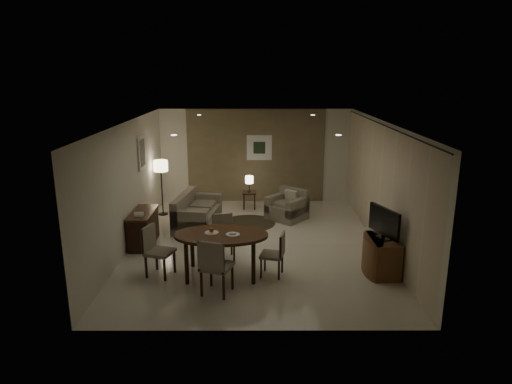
{
  "coord_description": "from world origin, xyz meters",
  "views": [
    {
      "loc": [
        -0.01,
        -9.53,
        3.75
      ],
      "look_at": [
        0.0,
        0.2,
        1.15
      ],
      "focal_mm": 32.0,
      "sensor_mm": 36.0,
      "label": 1
    }
  ],
  "objects_px": {
    "tv_cabinet": "(383,256)",
    "side_table": "(249,200)",
    "chair_left": "(160,251)",
    "floor_lamp": "(162,188)",
    "armchair": "(287,205)",
    "sofa": "(197,210)",
    "console_desk": "(143,228)",
    "chair_far": "(224,238)",
    "chair_right": "(272,254)",
    "chair_near": "(217,265)",
    "dining_table": "(222,255)"
  },
  "relations": [
    {
      "from": "armchair",
      "to": "floor_lamp",
      "type": "height_order",
      "value": "floor_lamp"
    },
    {
      "from": "chair_near",
      "to": "sofa",
      "type": "relative_size",
      "value": 0.59
    },
    {
      "from": "chair_near",
      "to": "chair_right",
      "type": "relative_size",
      "value": 1.21
    },
    {
      "from": "sofa",
      "to": "armchair",
      "type": "distance_m",
      "value": 2.31
    },
    {
      "from": "chair_near",
      "to": "armchair",
      "type": "distance_m",
      "value": 4.33
    },
    {
      "from": "chair_far",
      "to": "floor_lamp",
      "type": "xyz_separation_m",
      "value": [
        -1.84,
        3.0,
        0.28
      ]
    },
    {
      "from": "tv_cabinet",
      "to": "chair_right",
      "type": "bearing_deg",
      "value": -177.42
    },
    {
      "from": "chair_left",
      "to": "armchair",
      "type": "distance_m",
      "value": 4.26
    },
    {
      "from": "floor_lamp",
      "to": "chair_near",
      "type": "bearing_deg",
      "value": -67.87
    },
    {
      "from": "chair_left",
      "to": "floor_lamp",
      "type": "distance_m",
      "value": 3.84
    },
    {
      "from": "console_desk",
      "to": "chair_right",
      "type": "relative_size",
      "value": 1.42
    },
    {
      "from": "dining_table",
      "to": "chair_left",
      "type": "xyz_separation_m",
      "value": [
        -1.15,
        -0.02,
        0.07
      ]
    },
    {
      "from": "floor_lamp",
      "to": "console_desk",
      "type": "bearing_deg",
      "value": -89.82
    },
    {
      "from": "tv_cabinet",
      "to": "chair_right",
      "type": "height_order",
      "value": "chair_right"
    },
    {
      "from": "tv_cabinet",
      "to": "side_table",
      "type": "distance_m",
      "value": 4.96
    },
    {
      "from": "sofa",
      "to": "floor_lamp",
      "type": "distance_m",
      "value": 1.46
    },
    {
      "from": "armchair",
      "to": "chair_far",
      "type": "bearing_deg",
      "value": -78.38
    },
    {
      "from": "side_table",
      "to": "chair_right",
      "type": "bearing_deg",
      "value": -83.72
    },
    {
      "from": "chair_left",
      "to": "sofa",
      "type": "distance_m",
      "value": 2.84
    },
    {
      "from": "chair_far",
      "to": "chair_right",
      "type": "distance_m",
      "value": 1.23
    },
    {
      "from": "sofa",
      "to": "floor_lamp",
      "type": "bearing_deg",
      "value": 55.52
    },
    {
      "from": "tv_cabinet",
      "to": "chair_left",
      "type": "height_order",
      "value": "chair_left"
    },
    {
      "from": "chair_right",
      "to": "floor_lamp",
      "type": "bearing_deg",
      "value": -130.08
    },
    {
      "from": "console_desk",
      "to": "chair_near",
      "type": "relative_size",
      "value": 1.18
    },
    {
      "from": "dining_table",
      "to": "floor_lamp",
      "type": "bearing_deg",
      "value": 116.2
    },
    {
      "from": "floor_lamp",
      "to": "chair_left",
      "type": "bearing_deg",
      "value": -79.54
    },
    {
      "from": "chair_near",
      "to": "side_table",
      "type": "relative_size",
      "value": 2.14
    },
    {
      "from": "side_table",
      "to": "chair_far",
      "type": "bearing_deg",
      "value": -97.61
    },
    {
      "from": "sofa",
      "to": "floor_lamp",
      "type": "relative_size",
      "value": 1.17
    },
    {
      "from": "chair_left",
      "to": "chair_right",
      "type": "bearing_deg",
      "value": -72.15
    },
    {
      "from": "console_desk",
      "to": "chair_far",
      "type": "xyz_separation_m",
      "value": [
        1.83,
        -0.82,
        0.08
      ]
    },
    {
      "from": "chair_far",
      "to": "side_table",
      "type": "xyz_separation_m",
      "value": [
        0.47,
        3.55,
        -0.22
      ]
    },
    {
      "from": "console_desk",
      "to": "side_table",
      "type": "height_order",
      "value": "console_desk"
    },
    {
      "from": "chair_left",
      "to": "side_table",
      "type": "xyz_separation_m",
      "value": [
        1.62,
        4.33,
        -0.24
      ]
    },
    {
      "from": "tv_cabinet",
      "to": "floor_lamp",
      "type": "distance_m",
      "value": 6.14
    },
    {
      "from": "chair_far",
      "to": "armchair",
      "type": "relative_size",
      "value": 1.05
    },
    {
      "from": "chair_right",
      "to": "sofa",
      "type": "bearing_deg",
      "value": -134.87
    },
    {
      "from": "chair_right",
      "to": "armchair",
      "type": "xyz_separation_m",
      "value": [
        0.5,
        3.37,
        -0.04
      ]
    },
    {
      "from": "chair_near",
      "to": "chair_far",
      "type": "relative_size",
      "value": 1.12
    },
    {
      "from": "armchair",
      "to": "side_table",
      "type": "relative_size",
      "value": 1.81
    },
    {
      "from": "dining_table",
      "to": "console_desk",
      "type": "bearing_deg",
      "value": 139.47
    },
    {
      "from": "side_table",
      "to": "floor_lamp",
      "type": "relative_size",
      "value": 0.32
    },
    {
      "from": "chair_far",
      "to": "floor_lamp",
      "type": "bearing_deg",
      "value": 110.7
    },
    {
      "from": "sofa",
      "to": "side_table",
      "type": "height_order",
      "value": "sofa"
    },
    {
      "from": "console_desk",
      "to": "floor_lamp",
      "type": "bearing_deg",
      "value": 90.18
    },
    {
      "from": "floor_lamp",
      "to": "armchair",
      "type": "bearing_deg",
      "value": -6.99
    },
    {
      "from": "sofa",
      "to": "console_desk",
      "type": "bearing_deg",
      "value": 147.25
    },
    {
      "from": "tv_cabinet",
      "to": "chair_near",
      "type": "bearing_deg",
      "value": -165.52
    },
    {
      "from": "dining_table",
      "to": "floor_lamp",
      "type": "relative_size",
      "value": 1.18
    },
    {
      "from": "dining_table",
      "to": "chair_far",
      "type": "bearing_deg",
      "value": 90.53
    }
  ]
}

